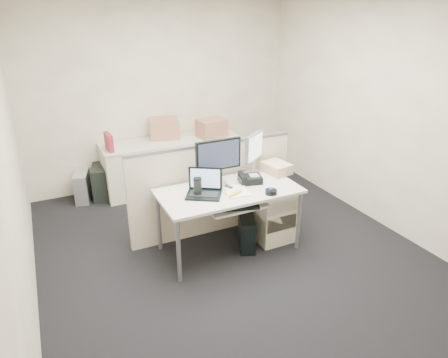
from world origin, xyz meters
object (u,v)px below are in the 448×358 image
monitor_main (218,162)px  desk_phone (250,179)px  desk (229,195)px  laptop (204,184)px

monitor_main → desk_phone: monitor_main is taller
desk → desk_phone: size_ratio=6.20×
desk → laptop: (-0.30, -0.02, 0.20)m
desk → monitor_main: 0.37m
monitor_main → desk: bearing=-77.6°
laptop → desk_phone: 0.62m
desk → laptop: laptop is taller
monitor_main → laptop: (-0.26, -0.20, -0.13)m
monitor_main → laptop: size_ratio=1.46×
desk_phone → monitor_main: bearing=176.6°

